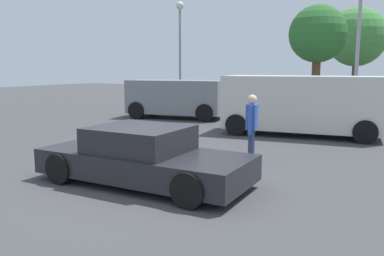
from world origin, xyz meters
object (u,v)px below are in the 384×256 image
(van_white, at_px, (302,103))
(light_post_near, at_px, (180,36))
(pedestrian, at_px, (252,123))
(suv_dark, at_px, (177,97))
(sedan_foreground, at_px, (143,157))
(light_post_mid, at_px, (360,17))
(dog, at_px, (62,152))

(van_white, distance_m, light_post_near, 10.47)
(van_white, xyz_separation_m, pedestrian, (0.01, -4.90, -0.11))
(pedestrian, bearing_deg, suv_dark, 123.25)
(sedan_foreground, height_order, light_post_mid, light_post_mid)
(van_white, bearing_deg, suv_dark, 156.01)
(pedestrian, bearing_deg, van_white, 80.02)
(dog, bearing_deg, suv_dark, 167.23)
(sedan_foreground, relative_size, van_white, 0.80)
(dog, bearing_deg, van_white, 123.20)
(pedestrian, bearing_deg, light_post_mid, 69.52)
(dog, distance_m, van_white, 8.37)
(sedan_foreground, distance_m, suv_dark, 10.85)
(dog, distance_m, suv_dark, 9.38)
(sedan_foreground, height_order, pedestrian, pedestrian)
(sedan_foreground, xyz_separation_m, light_post_mid, (2.70, 10.31, 3.75))
(suv_dark, bearing_deg, sedan_foreground, -72.92)
(dog, height_order, light_post_near, light_post_near)
(van_white, relative_size, light_post_mid, 0.89)
(suv_dark, relative_size, light_post_mid, 0.76)
(suv_dark, xyz_separation_m, light_post_mid, (7.81, 0.74, 3.31))
(pedestrian, bearing_deg, light_post_near, 118.91)
(dog, distance_m, light_post_mid, 12.03)
(van_white, distance_m, suv_dark, 6.69)
(sedan_foreground, relative_size, suv_dark, 0.93)
(van_white, bearing_deg, sedan_foreground, -107.08)
(light_post_near, bearing_deg, suv_dark, -61.04)
(pedestrian, xyz_separation_m, light_post_near, (-8.40, 10.39, 3.11))
(sedan_foreground, height_order, dog, sedan_foreground)
(dog, height_order, light_post_mid, light_post_mid)
(van_white, xyz_separation_m, light_post_mid, (1.40, 2.66, 3.16))
(sedan_foreground, xyz_separation_m, pedestrian, (1.31, 2.75, 0.48))
(sedan_foreground, distance_m, dog, 2.97)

